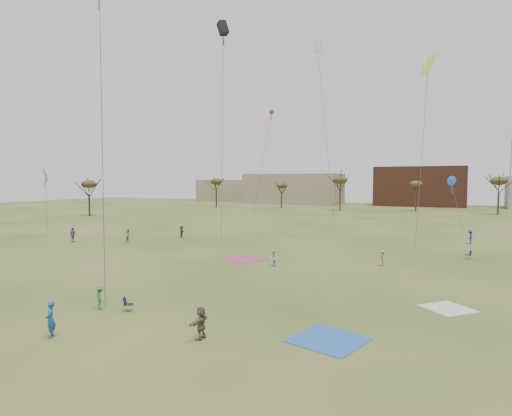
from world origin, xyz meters
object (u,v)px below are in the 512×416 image
at_px(flyer_near_right, 51,319).
at_px(camp_chair_center, 128,307).
at_px(flyer_near_center, 100,297).
at_px(camp_chair_right, 468,257).

relative_size(flyer_near_right, camp_chair_center, 2.12).
bearing_deg(flyer_near_center, camp_chair_right, -96.49).
bearing_deg(camp_chair_center, flyer_near_right, 147.30).
relative_size(flyer_near_right, camp_chair_right, 2.12).
distance_m(flyer_near_center, camp_chair_center, 1.95).
bearing_deg(flyer_near_right, camp_chair_center, 132.64).
xyz_separation_m(flyer_near_right, camp_chair_right, (19.38, 32.87, -0.66)).
xyz_separation_m(camp_chair_center, camp_chair_right, (18.88, 27.85, 0.00)).
distance_m(flyer_near_center, camp_chair_right, 35.04).
xyz_separation_m(flyer_near_right, camp_chair_center, (0.51, 5.02, -0.66)).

